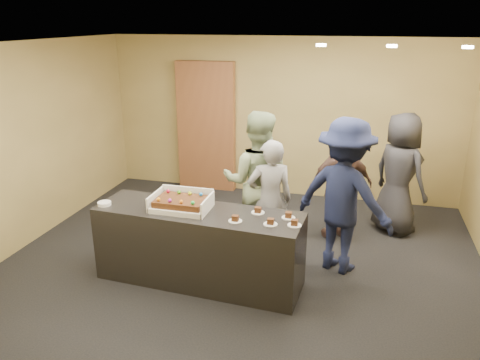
{
  "coord_description": "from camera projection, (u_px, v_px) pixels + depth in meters",
  "views": [
    {
      "loc": [
        1.34,
        -5.3,
        2.98
      ],
      "look_at": [
        -0.06,
        0.0,
        1.07
      ],
      "focal_mm": 35.0,
      "sensor_mm": 36.0,
      "label": 1
    }
  ],
  "objects": [
    {
      "name": "cake_box",
      "position": [
        182.0,
        205.0,
        5.37
      ],
      "size": [
        0.66,
        0.46,
        0.19
      ],
      "color": "white",
      "rests_on": "serving_counter"
    },
    {
      "name": "slice_a",
      "position": [
        235.0,
        219.0,
        5.03
      ],
      "size": [
        0.15,
        0.15,
        0.07
      ],
      "color": "white",
      "rests_on": "serving_counter"
    },
    {
      "name": "person_brown_extra",
      "position": [
        340.0,
        186.0,
        6.43
      ],
      "size": [
        0.99,
        0.73,
        1.56
      ],
      "primitive_type": "imported",
      "rotation": [
        0.0,
        0.0,
        3.58
      ],
      "color": "brown",
      "rests_on": "floor"
    },
    {
      "name": "storage_cabinet",
      "position": [
        206.0,
        127.0,
        8.29
      ],
      "size": [
        1.04,
        0.15,
        2.28
      ],
      "primitive_type": "cube",
      "color": "brown",
      "rests_on": "floor"
    },
    {
      "name": "person_dark_suit",
      "position": [
        399.0,
        174.0,
        6.64
      ],
      "size": [
        1.01,
        1.0,
        1.76
      ],
      "primitive_type": "imported",
      "rotation": [
        0.0,
        0.0,
        2.38
      ],
      "color": "#26262B",
      "rests_on": "floor"
    },
    {
      "name": "slice_d",
      "position": [
        288.0,
        216.0,
        5.11
      ],
      "size": [
        0.15,
        0.15,
        0.07
      ],
      "color": "white",
      "rests_on": "serving_counter"
    },
    {
      "name": "serving_counter",
      "position": [
        199.0,
        246.0,
        5.46
      ],
      "size": [
        2.44,
        0.85,
        0.9
      ],
      "primitive_type": "cube",
      "rotation": [
        0.0,
        0.0,
        -0.06
      ],
      "color": "black",
      "rests_on": "floor"
    },
    {
      "name": "slice_b",
      "position": [
        258.0,
        211.0,
        5.25
      ],
      "size": [
        0.15,
        0.15,
        0.07
      ],
      "color": "white",
      "rests_on": "serving_counter"
    },
    {
      "name": "slice_e",
      "position": [
        295.0,
        224.0,
        4.93
      ],
      "size": [
        0.15,
        0.15,
        0.07
      ],
      "color": "white",
      "rests_on": "serving_counter"
    },
    {
      "name": "slice_c",
      "position": [
        271.0,
        222.0,
        4.95
      ],
      "size": [
        0.15,
        0.15,
        0.07
      ],
      "color": "white",
      "rests_on": "serving_counter"
    },
    {
      "name": "room",
      "position": [
        245.0,
        159.0,
        5.7
      ],
      "size": [
        6.04,
        6.0,
        2.7
      ],
      "color": "black",
      "rests_on": "ground"
    },
    {
      "name": "ceiling_spotlights",
      "position": [
        392.0,
        46.0,
        5.33
      ],
      "size": [
        1.72,
        0.12,
        0.03
      ],
      "color": "#FFEAC6",
      "rests_on": "ceiling"
    },
    {
      "name": "person_sage_man",
      "position": [
        257.0,
        181.0,
        6.15
      ],
      "size": [
        1.0,
        0.83,
        1.87
      ],
      "primitive_type": "imported",
      "rotation": [
        0.0,
        0.0,
        3.28
      ],
      "color": "gray",
      "rests_on": "floor"
    },
    {
      "name": "sheet_cake",
      "position": [
        181.0,
        201.0,
        5.33
      ],
      "size": [
        0.56,
        0.39,
        0.11
      ],
      "color": "#3D1C0E",
      "rests_on": "cake_box"
    },
    {
      "name": "person_server_grey",
      "position": [
        270.0,
        200.0,
        5.9
      ],
      "size": [
        0.67,
        0.56,
        1.58
      ],
      "primitive_type": "imported",
      "rotation": [
        0.0,
        0.0,
        3.5
      ],
      "color": "gray",
      "rests_on": "floor"
    },
    {
      "name": "plate_stack",
      "position": [
        104.0,
        204.0,
        5.47
      ],
      "size": [
        0.16,
        0.16,
        0.04
      ],
      "primitive_type": "cylinder",
      "color": "white",
      "rests_on": "serving_counter"
    },
    {
      "name": "person_navy_man",
      "position": [
        344.0,
        197.0,
        5.58
      ],
      "size": [
        1.41,
        1.15,
        1.91
      ],
      "primitive_type": "imported",
      "rotation": [
        0.0,
        0.0,
        2.72
      ],
      "color": "#151B3C",
      "rests_on": "floor"
    }
  ]
}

